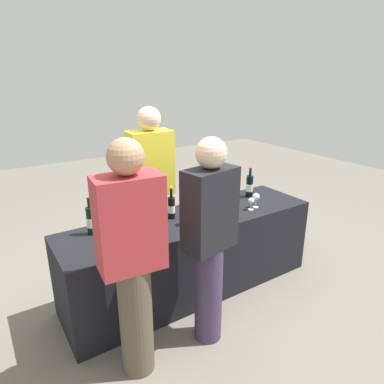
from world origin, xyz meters
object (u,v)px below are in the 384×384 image
(wine_bottle_3, at_px, (199,199))
(wine_glass_1, at_px, (185,215))
(wine_bottle_4, at_px, (249,186))
(wine_glass_3, at_px, (251,201))
(guest_0, at_px, (132,257))
(wine_bottle_0, at_px, (91,221))
(wine_glass_0, at_px, (163,223))
(wine_glass_4, at_px, (256,197))
(wine_bottle_1, at_px, (160,208))
(wine_bottle_2, at_px, (171,207))
(guest_1, at_px, (209,238))
(server_pouring, at_px, (152,186))
(menu_board, at_px, (214,199))
(wine_glass_2, at_px, (193,213))

(wine_bottle_3, xyz_separation_m, wine_glass_1, (-0.30, -0.23, -0.01))
(wine_bottle_4, height_order, wine_glass_3, wine_bottle_4)
(wine_bottle_4, height_order, guest_0, guest_0)
(wine_glass_1, bearing_deg, wine_bottle_4, 13.90)
(wine_bottle_0, xyz_separation_m, wine_glass_0, (0.49, -0.34, -0.02))
(wine_bottle_4, distance_m, wine_glass_4, 0.31)
(wine_glass_0, bearing_deg, wine_glass_4, 1.77)
(wine_bottle_4, xyz_separation_m, guest_0, (-1.69, -0.74, 0.02))
(wine_glass_1, xyz_separation_m, guest_0, (-0.72, -0.50, 0.05))
(wine_glass_1, xyz_separation_m, wine_glass_4, (0.81, -0.03, 0.01))
(wine_bottle_1, xyz_separation_m, wine_glass_1, (0.13, -0.23, -0.02))
(wine_bottle_2, relative_size, guest_1, 0.19)
(guest_1, bearing_deg, wine_bottle_2, 72.95)
(wine_glass_0, distance_m, wine_glass_3, 0.99)
(wine_bottle_2, bearing_deg, wine_glass_4, -15.24)
(guest_0, bearing_deg, wine_glass_3, 22.49)
(wine_glass_0, relative_size, guest_1, 0.09)
(wine_bottle_4, height_order, server_pouring, server_pouring)
(wine_bottle_3, distance_m, guest_0, 1.25)
(menu_board, bearing_deg, wine_glass_3, -105.80)
(wine_bottle_3, bearing_deg, wine_bottle_1, 179.30)
(wine_bottle_2, xyz_separation_m, guest_0, (-0.69, -0.70, 0.04))
(wine_bottle_3, relative_size, wine_bottle_4, 0.92)
(wine_bottle_4, bearing_deg, guest_0, -156.39)
(wine_bottle_4, distance_m, wine_glass_2, 0.91)
(wine_glass_2, height_order, guest_1, guest_1)
(wine_glass_3, height_order, guest_1, guest_1)
(wine_bottle_1, xyz_separation_m, wine_glass_3, (0.86, -0.28, -0.03))
(wine_glass_3, bearing_deg, wine_bottle_0, 167.66)
(wine_glass_3, relative_size, guest_0, 0.07)
(wine_bottle_0, bearing_deg, server_pouring, 27.58)
(wine_bottle_2, relative_size, wine_bottle_3, 1.02)
(wine_bottle_1, bearing_deg, wine_glass_1, -60.99)
(wine_bottle_0, height_order, wine_glass_3, wine_bottle_0)
(wine_glass_0, xyz_separation_m, guest_1, (0.15, -0.45, 0.02))
(wine_bottle_4, height_order, wine_glass_2, wine_bottle_4)
(guest_0, distance_m, guest_1, 0.61)
(wine_bottle_4, height_order, wine_glass_1, wine_bottle_4)
(wine_bottle_3, height_order, wine_bottle_4, wine_bottle_4)
(wine_glass_4, bearing_deg, wine_glass_2, 176.88)
(wine_glass_3, bearing_deg, wine_glass_0, -179.34)
(wine_bottle_4, bearing_deg, wine_bottle_1, -179.55)
(wine_glass_2, bearing_deg, wine_bottle_0, 162.62)
(guest_0, xyz_separation_m, menu_board, (1.86, 1.60, -0.47))
(wine_glass_1, bearing_deg, server_pouring, 88.79)
(wine_bottle_2, height_order, wine_bottle_3, wine_bottle_2)
(wine_glass_2, bearing_deg, guest_0, -147.84)
(wine_glass_2, xyz_separation_m, server_pouring, (-0.08, 0.66, 0.08))
(wine_glass_0, bearing_deg, wine_bottle_4, 13.86)
(wine_bottle_3, bearing_deg, guest_1, -118.91)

